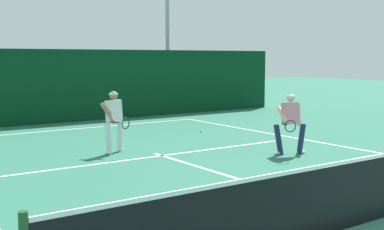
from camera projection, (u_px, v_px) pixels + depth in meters
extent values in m
plane|color=#2C6D54|center=(373.00, 220.00, 7.51)|extent=(80.00, 80.00, 0.00)
cube|color=white|center=(74.00, 129.00, 17.07)|extent=(9.45, 0.10, 0.01)
cube|color=white|center=(162.00, 156.00, 12.44)|extent=(7.70, 0.10, 0.01)
cube|color=white|center=(236.00, 178.00, 10.12)|extent=(0.10, 6.40, 0.01)
cube|color=black|center=(375.00, 189.00, 7.46)|extent=(10.18, 0.02, 0.94)
cube|color=white|center=(376.00, 157.00, 7.40)|extent=(10.18, 0.03, 0.05)
cylinder|color=#1E234C|center=(301.00, 139.00, 12.65)|extent=(0.26, 0.21, 0.77)
cylinder|color=#1E234C|center=(279.00, 140.00, 12.51)|extent=(0.30, 0.23, 0.77)
ellipsoid|color=white|center=(301.00, 152.00, 12.69)|extent=(0.28, 0.20, 0.09)
ellipsoid|color=white|center=(278.00, 153.00, 12.55)|extent=(0.28, 0.20, 0.09)
cube|color=pink|center=(291.00, 114.00, 12.51)|extent=(0.47, 0.41, 0.56)
cylinder|color=beige|center=(299.00, 114.00, 12.56)|extent=(0.16, 0.14, 0.59)
cylinder|color=beige|center=(282.00, 115.00, 12.46)|extent=(0.28, 0.53, 0.40)
sphere|color=beige|center=(291.00, 98.00, 12.46)|extent=(0.20, 0.20, 0.20)
cylinder|color=white|center=(291.00, 97.00, 12.46)|extent=(0.29, 0.29, 0.04)
cylinder|color=black|center=(284.00, 124.00, 12.23)|extent=(0.12, 0.25, 0.03)
torus|color=black|center=(290.00, 126.00, 11.90)|extent=(0.28, 0.13, 0.29)
cylinder|color=silver|center=(120.00, 136.00, 12.97)|extent=(0.23, 0.21, 0.80)
cylinder|color=silver|center=(108.00, 139.00, 12.57)|extent=(0.25, 0.22, 0.80)
ellipsoid|color=white|center=(120.00, 150.00, 13.01)|extent=(0.28, 0.21, 0.09)
ellipsoid|color=white|center=(109.00, 153.00, 12.61)|extent=(0.28, 0.21, 0.09)
cube|color=silver|center=(114.00, 111.00, 12.70)|extent=(0.48, 0.40, 0.57)
cylinder|color=#9E704C|center=(120.00, 111.00, 12.89)|extent=(0.20, 0.16, 0.61)
cylinder|color=#9E704C|center=(108.00, 113.00, 12.51)|extent=(0.28, 0.47, 0.52)
sphere|color=#9E704C|center=(114.00, 95.00, 12.65)|extent=(0.21, 0.21, 0.21)
cylinder|color=white|center=(113.00, 94.00, 12.65)|extent=(0.30, 0.30, 0.04)
cylinder|color=black|center=(115.00, 122.00, 12.36)|extent=(0.14, 0.25, 0.03)
torus|color=black|center=(126.00, 123.00, 12.19)|extent=(0.28, 0.14, 0.29)
sphere|color=#D1E033|center=(201.00, 131.00, 16.41)|extent=(0.07, 0.07, 0.07)
cube|color=#07341A|center=(54.00, 86.00, 18.45)|extent=(20.84, 0.12, 2.72)
cylinder|color=#9EA39E|center=(167.00, 34.00, 23.26)|extent=(0.18, 0.18, 6.97)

